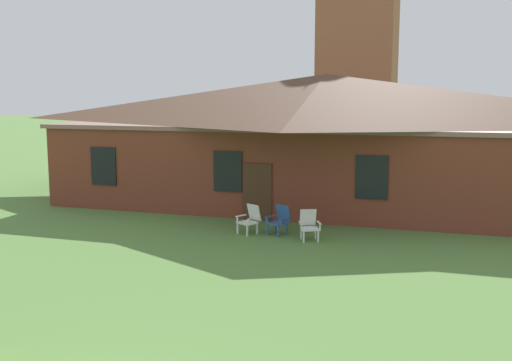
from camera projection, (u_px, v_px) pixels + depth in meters
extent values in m
cube|color=brown|center=(325.00, 163.00, 25.71)|extent=(20.93, 10.00, 3.20)
cube|color=#835E55|center=(326.00, 124.00, 25.47)|extent=(21.34, 10.20, 0.16)
pyramid|color=#4C3323|center=(326.00, 98.00, 25.31)|extent=(21.76, 10.40, 2.06)
cube|color=black|center=(104.00, 166.00, 23.33)|extent=(1.10, 0.06, 1.50)
cube|color=black|center=(228.00, 171.00, 21.74)|extent=(1.10, 0.06, 1.50)
cube|color=black|center=(372.00, 177.00, 20.16)|extent=(1.10, 0.06, 1.50)
cube|color=#422819|center=(257.00, 192.00, 21.50)|extent=(1.10, 0.06, 2.10)
cube|color=#93563D|center=(358.00, 78.00, 39.13)|extent=(4.80, 4.80, 11.19)
cube|color=silver|center=(247.00, 231.00, 19.17)|extent=(0.07, 0.07, 0.36)
cube|color=silver|center=(238.00, 229.00, 19.50)|extent=(0.07, 0.07, 0.36)
cube|color=silver|center=(257.00, 229.00, 19.48)|extent=(0.07, 0.07, 0.36)
cube|color=silver|center=(247.00, 227.00, 19.80)|extent=(0.07, 0.07, 0.36)
cube|color=silver|center=(247.00, 223.00, 19.46)|extent=(0.72, 0.71, 0.05)
cube|color=silver|center=(254.00, 212.00, 19.63)|extent=(0.54, 0.41, 0.54)
cube|color=silver|center=(253.00, 218.00, 19.21)|extent=(0.27, 0.44, 0.03)
cube|color=silver|center=(249.00, 222.00, 19.11)|extent=(0.05, 0.05, 0.22)
cube|color=silver|center=(241.00, 216.00, 19.62)|extent=(0.27, 0.44, 0.03)
cube|color=silver|center=(237.00, 220.00, 19.53)|extent=(0.05, 0.05, 0.22)
cube|color=#2D5693|center=(278.00, 232.00, 19.06)|extent=(0.07, 0.07, 0.36)
cube|color=#2D5693|center=(267.00, 230.00, 19.36)|extent=(0.07, 0.07, 0.36)
cube|color=#2D5693|center=(287.00, 229.00, 19.40)|extent=(0.07, 0.07, 0.36)
cube|color=#2D5693|center=(276.00, 227.00, 19.69)|extent=(0.07, 0.07, 0.36)
cube|color=#2D5693|center=(277.00, 223.00, 19.35)|extent=(0.70, 0.69, 0.05)
cube|color=#2D5693|center=(283.00, 213.00, 19.54)|extent=(0.55, 0.37, 0.54)
cube|color=#2D5693|center=(284.00, 219.00, 19.12)|extent=(0.24, 0.45, 0.03)
cube|color=#2D5693|center=(281.00, 223.00, 19.01)|extent=(0.05, 0.05, 0.22)
cube|color=#2D5693|center=(270.00, 216.00, 19.49)|extent=(0.24, 0.45, 0.03)
cube|color=#2D5693|center=(267.00, 220.00, 19.39)|extent=(0.05, 0.05, 0.22)
cube|color=silver|center=(318.00, 237.00, 18.40)|extent=(0.07, 0.07, 0.36)
cube|color=silver|center=(304.00, 237.00, 18.35)|extent=(0.07, 0.07, 0.36)
cube|color=silver|center=(315.00, 233.00, 18.83)|extent=(0.07, 0.07, 0.36)
cube|color=silver|center=(301.00, 234.00, 18.79)|extent=(0.07, 0.07, 0.36)
cube|color=silver|center=(310.00, 229.00, 18.56)|extent=(0.70, 0.69, 0.05)
cube|color=silver|center=(308.00, 217.00, 18.83)|extent=(0.55, 0.38, 0.54)
cube|color=silver|center=(319.00, 223.00, 18.54)|extent=(0.24, 0.45, 0.03)
cube|color=silver|center=(320.00, 227.00, 18.40)|extent=(0.05, 0.05, 0.22)
cube|color=silver|center=(301.00, 223.00, 18.49)|extent=(0.24, 0.45, 0.03)
cube|color=silver|center=(302.00, 228.00, 18.34)|extent=(0.05, 0.05, 0.22)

